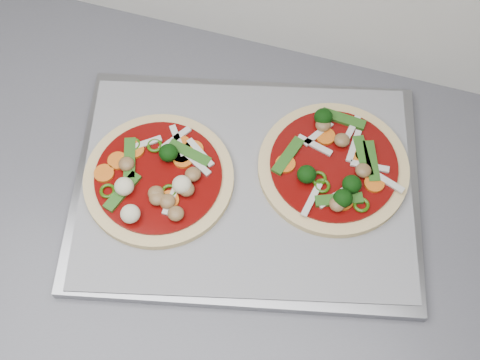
# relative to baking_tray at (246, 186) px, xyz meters

# --- Properties ---
(base_cabinet) EXTENTS (3.60, 0.60, 0.86)m
(base_cabinet) POSITION_rel_baking_tray_xyz_m (-0.35, -0.07, -0.48)
(base_cabinet) COLOR silver
(base_cabinet) RESTS_ON ground
(baking_tray) EXTENTS (0.49, 0.41, 0.01)m
(baking_tray) POSITION_rel_baking_tray_xyz_m (0.00, 0.00, 0.00)
(baking_tray) COLOR gray
(baking_tray) RESTS_ON countertop
(parchment) EXTENTS (0.47, 0.39, 0.00)m
(parchment) POSITION_rel_baking_tray_xyz_m (0.00, 0.00, 0.01)
(parchment) COLOR gray
(parchment) RESTS_ON baking_tray
(pizza_left) EXTENTS (0.26, 0.26, 0.03)m
(pizza_left) POSITION_rel_baking_tray_xyz_m (-0.11, -0.03, 0.02)
(pizza_left) COLOR #D9BA85
(pizza_left) RESTS_ON parchment
(pizza_right) EXTENTS (0.24, 0.24, 0.03)m
(pizza_right) POSITION_rel_baking_tray_xyz_m (0.10, 0.05, 0.02)
(pizza_right) COLOR #D9BA85
(pizza_right) RESTS_ON parchment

